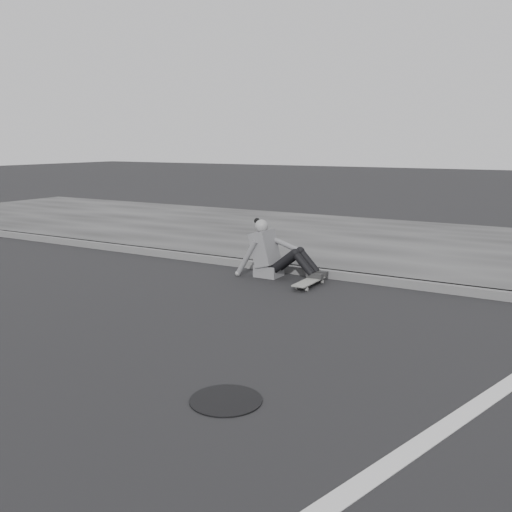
{
  "coord_description": "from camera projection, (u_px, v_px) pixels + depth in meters",
  "views": [
    {
      "loc": [
        4.05,
        -5.17,
        2.0
      ],
      "look_at": [
        0.28,
        1.3,
        0.5
      ],
      "focal_mm": 40.0,
      "sensor_mm": 36.0,
      "label": 1
    }
  ],
  "objects": [
    {
      "name": "manhole",
      "position": [
        226.0,
        400.0,
        4.48
      ],
      "size": [
        0.58,
        0.58,
        0.01
      ],
      "primitive_type": "cylinder",
      "color": "black",
      "rests_on": "ground"
    },
    {
      "name": "ground",
      "position": [
        181.0,
        313.0,
        6.77
      ],
      "size": [
        80.0,
        80.0,
        0.0
      ],
      "primitive_type": "plane",
      "color": "black",
      "rests_on": "ground"
    },
    {
      "name": "skateboard",
      "position": [
        310.0,
        282.0,
        8.02
      ],
      "size": [
        0.2,
        0.78,
        0.09
      ],
      "color": "gray",
      "rests_on": "ground"
    },
    {
      "name": "seated_woman",
      "position": [
        273.0,
        253.0,
        8.54
      ],
      "size": [
        1.38,
        0.46,
        0.88
      ],
      "color": "#595A5C",
      "rests_on": "ground"
    },
    {
      "name": "sidewalk",
      "position": [
        351.0,
        240.0,
        11.5
      ],
      "size": [
        24.0,
        6.0,
        0.12
      ],
      "primitive_type": "cube",
      "color": "#383838",
      "rests_on": "ground"
    },
    {
      "name": "curb",
      "position": [
        282.0,
        268.0,
        8.95
      ],
      "size": [
        24.0,
        0.16,
        0.12
      ],
      "primitive_type": "cube",
      "color": "#535353",
      "rests_on": "ground"
    }
  ]
}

